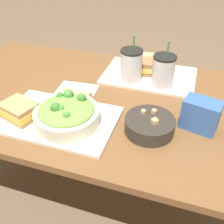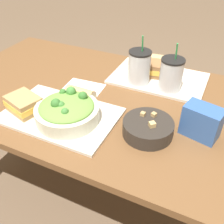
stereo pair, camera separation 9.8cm
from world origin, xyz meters
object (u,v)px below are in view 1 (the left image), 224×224
(sandwich_far, at_px, (143,66))
(chip_bag, at_px, (201,115))
(drink_cup_dark, at_px, (131,67))
(salad_bowl, at_px, (67,114))
(sandwich_near, at_px, (20,110))
(soup_bowl, at_px, (150,125))
(drink_cup_red, at_px, (163,72))
(napkin_folded, at_px, (77,90))
(baguette_far, at_px, (148,59))
(baguette_near, at_px, (77,98))

(sandwich_far, bearing_deg, chip_bag, -60.74)
(sandwich_far, xyz_separation_m, drink_cup_dark, (-0.04, -0.10, 0.04))
(salad_bowl, height_order, sandwich_near, salad_bowl)
(soup_bowl, relative_size, chip_bag, 1.27)
(salad_bowl, relative_size, sandwich_near, 1.55)
(sandwich_near, distance_m, drink_cup_red, 0.63)
(soup_bowl, height_order, sandwich_far, sandwich_far)
(sandwich_near, xyz_separation_m, chip_bag, (0.65, 0.16, 0.02))
(chip_bag, bearing_deg, napkin_folded, -177.45)
(baguette_far, xyz_separation_m, drink_cup_red, (0.10, -0.19, 0.04))
(drink_cup_dark, height_order, napkin_folded, drink_cup_dark)
(sandwich_near, height_order, baguette_near, same)
(baguette_near, distance_m, drink_cup_dark, 0.31)
(salad_bowl, height_order, soup_bowl, salad_bowl)
(drink_cup_dark, bearing_deg, sandwich_near, -128.94)
(sandwich_near, xyz_separation_m, drink_cup_dark, (0.33, 0.41, 0.04))
(napkin_folded, bearing_deg, baguette_far, 52.24)
(sandwich_near, bearing_deg, drink_cup_red, 57.14)
(salad_bowl, distance_m, sandwich_far, 0.51)
(drink_cup_dark, height_order, drink_cup_red, drink_cup_dark)
(salad_bowl, relative_size, chip_bag, 1.69)
(soup_bowl, height_order, sandwich_near, sandwich_near)
(drink_cup_dark, distance_m, drink_cup_red, 0.15)
(drink_cup_dark, bearing_deg, salad_bowl, -110.62)
(soup_bowl, bearing_deg, salad_bowl, -168.42)
(chip_bag, relative_size, napkin_folded, 0.78)
(soup_bowl, distance_m, chip_bag, 0.19)
(drink_cup_dark, relative_size, drink_cup_red, 1.03)
(salad_bowl, relative_size, drink_cup_dark, 1.08)
(baguette_far, distance_m, drink_cup_dark, 0.20)
(soup_bowl, relative_size, drink_cup_dark, 0.81)
(soup_bowl, xyz_separation_m, baguette_far, (-0.11, 0.51, 0.01))
(napkin_folded, bearing_deg, sandwich_near, -113.41)
(baguette_far, distance_m, chip_bag, 0.52)
(baguette_far, relative_size, chip_bag, 0.83)
(salad_bowl, height_order, drink_cup_dark, drink_cup_dark)
(salad_bowl, distance_m, baguette_far, 0.60)
(baguette_near, bearing_deg, sandwich_near, 133.07)
(sandwich_near, relative_size, drink_cup_red, 0.72)
(soup_bowl, bearing_deg, baguette_far, 102.39)
(baguette_far, height_order, napkin_folded, baguette_far)
(sandwich_near, relative_size, chip_bag, 1.09)
(sandwich_near, height_order, drink_cup_dark, drink_cup_dark)
(soup_bowl, xyz_separation_m, drink_cup_dark, (-0.16, 0.32, 0.05))
(soup_bowl, distance_m, napkin_folded, 0.41)
(salad_bowl, relative_size, drink_cup_red, 1.11)
(sandwich_near, bearing_deg, soup_bowl, 26.84)
(drink_cup_red, relative_size, chip_bag, 1.52)
(sandwich_far, distance_m, chip_bag, 0.45)
(salad_bowl, bearing_deg, drink_cup_red, 52.64)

